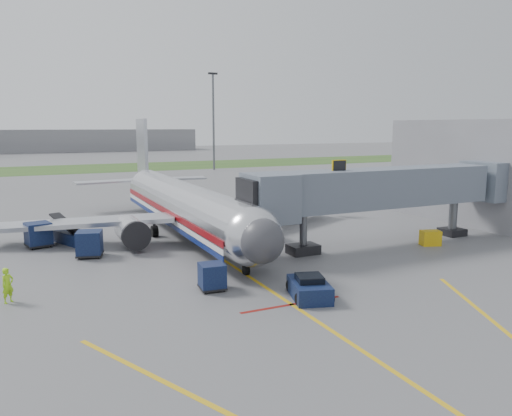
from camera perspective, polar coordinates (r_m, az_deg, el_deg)
name	(u,v)px	position (r m, az deg, el deg)	size (l,w,h in m)	color
ground	(259,283)	(30.52, 0.39, -8.61)	(400.00, 400.00, 0.00)	#565659
grass_strip	(85,169)	(117.24, -19.00, 4.28)	(300.00, 25.00, 0.01)	#2D4C1E
apron_markings	(327,328)	(24.47, 8.09, -13.37)	(21.52, 50.00, 0.01)	gold
airliner	(184,205)	(43.82, -8.23, 0.39)	(32.10, 35.67, 10.25)	silver
jet_bridge	(379,189)	(40.52, 13.89, 2.09)	(25.30, 4.00, 6.90)	slate
terminal	(482,170)	(56.02, 24.43, 4.02)	(10.00, 16.00, 10.00)	slate
light_mast_right	(213,119)	(107.93, -4.89, 10.09)	(2.00, 0.44, 20.40)	#595B60
distant_terminal	(28,141)	(196.28, -24.61, 6.98)	(120.00, 14.00, 8.00)	slate
pushback_tug	(309,288)	(28.06, 6.11, -9.13)	(2.73, 3.55, 1.31)	#0C0F35
baggage_cart_a	(212,277)	(29.25, -5.04, -7.81)	(1.59, 1.59, 1.57)	#0C0F35
baggage_cart_b	(89,244)	(38.19, -18.50, -3.90)	(2.17, 2.17, 1.91)	#0C0F35
baggage_cart_c	(38,235)	(42.70, -23.62, -2.81)	(2.18, 2.18, 1.94)	#0C0F35
belt_loader	(71,236)	(43.27, -20.41, -3.06)	(2.91, 4.59, 2.19)	#0C0F35
ground_power_cart	(430,238)	(42.13, 19.30, -3.26)	(1.71, 1.40, 1.18)	#C89D0B
ramp_worker	(8,285)	(30.19, -26.52, -7.91)	(0.70, 0.46, 1.93)	#99E11A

